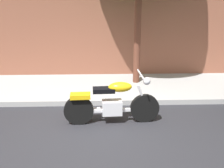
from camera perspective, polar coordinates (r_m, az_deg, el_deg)
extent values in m
plane|color=#28282D|center=(5.70, -3.07, -10.40)|extent=(60.00, 60.00, 0.00)
cube|color=#A8A8A8|center=(8.07, -2.74, -0.82)|extent=(19.42, 2.43, 0.14)
cylinder|color=black|center=(6.05, 7.07, -5.23)|extent=(0.66, 0.14, 0.66)
cylinder|color=black|center=(5.94, -7.21, -5.71)|extent=(0.66, 0.14, 0.66)
cube|color=silver|center=(5.93, 0.00, -5.07)|extent=(0.45, 0.30, 0.32)
cube|color=silver|center=(5.96, 0.00, -5.69)|extent=(1.34, 0.15, 0.06)
ellipsoid|color=yellow|center=(5.77, 1.78, -0.65)|extent=(0.53, 0.29, 0.22)
cube|color=black|center=(5.76, -1.78, -1.31)|extent=(0.49, 0.26, 0.10)
cube|color=yellow|center=(5.80, -6.86, -2.56)|extent=(0.45, 0.26, 0.10)
cylinder|color=silver|center=(5.93, 6.61, -2.79)|extent=(0.27, 0.06, 0.58)
cylinder|color=silver|center=(5.75, 6.22, 2.11)|extent=(0.07, 0.70, 0.04)
sphere|color=silver|center=(5.82, 7.52, 0.63)|extent=(0.17, 0.17, 0.17)
cylinder|color=silver|center=(6.10, -2.47, -5.40)|extent=(0.80, 0.13, 0.09)
cylinder|color=brown|center=(8.06, 5.55, 11.59)|extent=(0.20, 0.20, 3.56)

